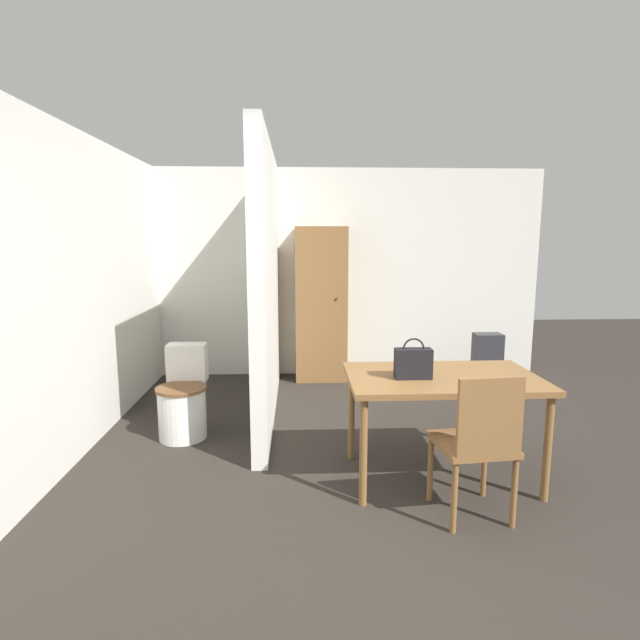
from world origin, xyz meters
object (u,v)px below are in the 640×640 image
Objects in this scene: space_heater at (487,359)px; dining_table at (442,386)px; wooden_chair at (478,440)px; wooden_cabinet at (321,304)px; handbag at (413,363)px; toilet at (183,401)px.

dining_table is at bearing -118.07° from space_heater.
wooden_chair is 3.23m from wooden_cabinet.
wooden_cabinet is at bearing 100.58° from handbag.
dining_table is 2.55m from space_heater.
toilet is (-2.03, 1.41, -0.20)m from wooden_chair.
toilet is 2.75× the size of handbag.
space_heater is (1.41, 2.28, -0.55)m from handbag.
wooden_cabinet is (-0.71, 2.57, 0.23)m from dining_table.
wooden_cabinet reaches higher than wooden_chair.
wooden_cabinet is (1.26, 1.71, 0.60)m from toilet.
dining_table is 2.17× the size of space_heater.
dining_table reaches higher than space_heater.
toilet is at bearing -126.32° from wooden_cabinet.
wooden_cabinet reaches higher than space_heater.
dining_table is at bearing 90.51° from wooden_chair.
toilet is 2.05m from handbag.
space_heater is at bearing 61.87° from wooden_chair.
handbag is at bearing -121.65° from space_heater.
space_heater is (1.90, -0.35, -0.60)m from wooden_cabinet.
toilet is at bearing -156.68° from space_heater.
toilet is at bearing 152.16° from handbag.
handbag is (1.75, -0.92, 0.54)m from toilet.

